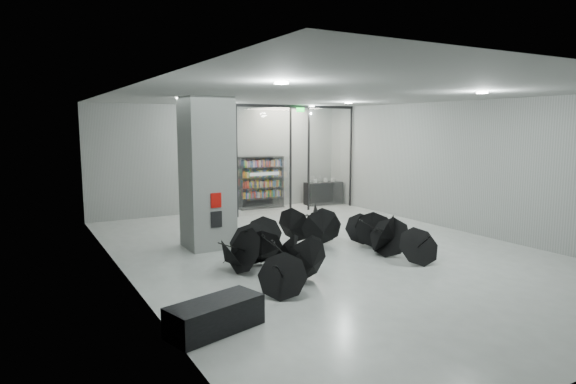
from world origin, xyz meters
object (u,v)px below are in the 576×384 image
bench (215,316)px  bookshelf (261,182)px  umbrella_cluster (318,247)px  column (207,173)px  shop_counter (323,193)px

bench → bookshelf: 11.59m
umbrella_cluster → column: bearing=126.0°
column → bench: column is taller
column → shop_counter: column is taller
column → bookshelf: 6.28m
column → umbrella_cluster: bearing=-54.0°
bookshelf → umbrella_cluster: bearing=-103.3°
bench → bookshelf: size_ratio=0.76×
bench → shop_counter: shop_counter is taller
shop_counter → umbrella_cluster: bearing=-121.2°
column → shop_counter: 8.09m
column → bookshelf: column is taller
shop_counter → umbrella_cluster: umbrella_cluster is taller
shop_counter → bookshelf: bearing=174.8°
bookshelf → shop_counter: (2.67, -0.42, -0.56)m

